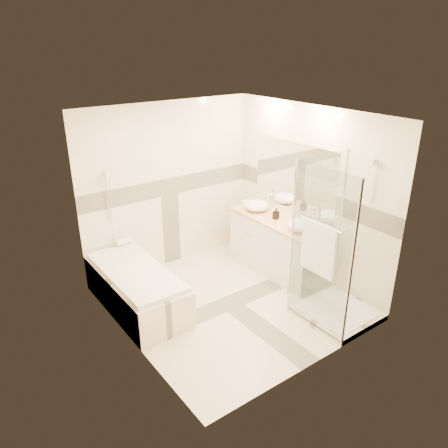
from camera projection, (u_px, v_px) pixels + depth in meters
room at (232, 216)px, 5.43m from camera, size 2.82×3.02×2.52m
bathtub at (137, 287)px, 5.69m from camera, size 0.75×1.70×0.56m
vanity at (277, 245)px, 6.56m from camera, size 0.58×1.62×0.85m
shower_enclosure at (329, 282)px, 5.42m from camera, size 0.96×0.93×2.04m
vessel_sink_near at (257, 205)px, 6.70m from camera, size 0.39×0.39×0.15m
vessel_sink_far at (302, 225)px, 5.98m from camera, size 0.40×0.40×0.16m
faucet_near at (267, 198)px, 6.78m from camera, size 0.11×0.03×0.27m
faucet_far at (313, 216)px, 6.07m from camera, size 0.12×0.03×0.28m
amenity_bottle_a at (276, 214)px, 6.37m from camera, size 0.09×0.09×0.17m
amenity_bottle_b at (276, 214)px, 6.38m from camera, size 0.12×0.12×0.14m
folded_towels at (248, 204)px, 6.86m from camera, size 0.19×0.26×0.07m
rolled_towel at (124, 242)px, 6.25m from camera, size 0.22×0.10×0.10m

